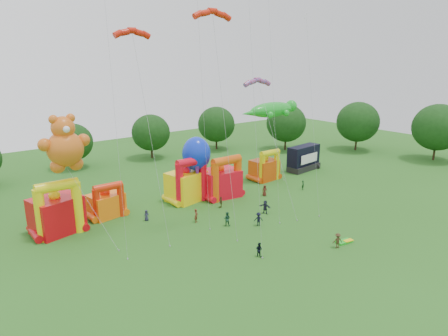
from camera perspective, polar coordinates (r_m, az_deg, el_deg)
ground at (r=44.30m, az=15.58°, el=-14.14°), size 160.00×160.00×0.00m
tree_ring at (r=41.06m, az=14.55°, el=-6.80°), size 122.36×124.45×12.07m
bouncy_castle_0 at (r=54.55m, az=-22.75°, el=-5.86°), size 6.55×5.71×7.20m
bouncy_castle_1 at (r=57.89m, az=-16.45°, el=-4.82°), size 4.98×4.26×5.11m
bouncy_castle_2 at (r=61.59m, az=-5.29°, el=-2.29°), size 6.21×5.40×7.10m
bouncy_castle_3 at (r=63.14m, az=-0.39°, el=-1.86°), size 6.30×5.33×6.85m
bouncy_castle_4 at (r=72.37m, az=5.91°, el=0.02°), size 4.94×4.12×5.70m
stage_trailer at (r=79.69m, az=11.31°, el=1.38°), size 7.72×3.56×4.89m
teddy_bear_kite at (r=50.20m, az=-19.66°, el=-2.18°), size 6.06×10.33×15.20m
gecko_kite at (r=70.72m, az=7.15°, el=6.53°), size 12.70×4.25×14.12m
octopus_kite at (r=61.49m, az=-3.40°, el=0.47°), size 5.28×5.46×9.94m
parafoil_kites at (r=53.26m, az=3.59°, el=3.79°), size 24.48×11.15×27.65m
diamond_kites at (r=48.83m, az=1.34°, el=10.35°), size 29.03×16.35×44.39m
folded_kite_bundle at (r=50.86m, az=16.86°, el=-10.01°), size 2.14×1.37×0.31m
spectator_0 at (r=55.56m, az=-11.02°, el=-6.66°), size 0.82×0.62×1.53m
spectator_1 at (r=54.11m, az=-4.00°, el=-6.79°), size 0.83×0.81×1.92m
spectator_2 at (r=52.95m, az=0.42°, el=-7.27°), size 1.16×1.18×1.92m
spectator_3 at (r=53.15m, az=4.95°, el=-7.28°), size 1.38×1.21×1.85m
spectator_4 at (r=59.09m, az=-0.44°, el=-4.90°), size 0.94×1.03×1.68m
spectator_5 at (r=57.22m, az=5.89°, el=-5.55°), size 1.22×1.88×1.94m
spectator_6 at (r=64.22m, az=5.82°, el=-3.22°), size 1.04×0.87×1.81m
spectator_7 at (r=68.15m, az=11.22°, el=-2.40°), size 0.71×0.67×1.63m
spectator_8 at (r=45.57m, az=5.03°, el=-11.51°), size 0.80×0.93×1.65m
spectator_9 at (r=49.02m, az=15.91°, el=-9.93°), size 1.36×1.14×1.82m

